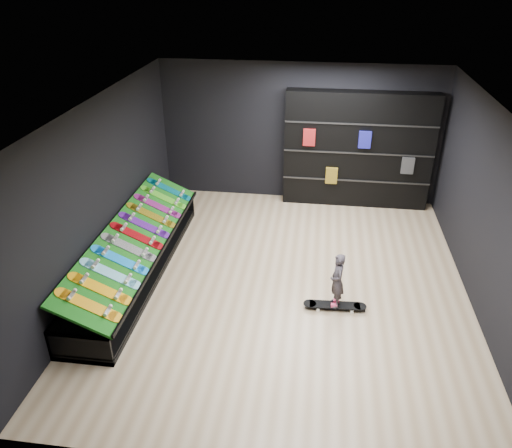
# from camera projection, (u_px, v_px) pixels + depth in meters

# --- Properties ---
(floor) EXTENTS (6.00, 7.00, 0.01)m
(floor) POSITION_uv_depth(u_px,v_px,m) (284.00, 284.00, 8.42)
(floor) COLOR tan
(floor) RESTS_ON ground
(ceiling) EXTENTS (6.00, 7.00, 0.01)m
(ceiling) POSITION_uv_depth(u_px,v_px,m) (289.00, 108.00, 6.99)
(ceiling) COLOR white
(ceiling) RESTS_ON ground
(wall_back) EXTENTS (6.00, 0.02, 3.00)m
(wall_back) POSITION_uv_depth(u_px,v_px,m) (299.00, 133.00, 10.76)
(wall_back) COLOR black
(wall_back) RESTS_ON ground
(wall_front) EXTENTS (6.00, 0.02, 3.00)m
(wall_front) POSITION_uv_depth(u_px,v_px,m) (256.00, 366.00, 4.65)
(wall_front) COLOR black
(wall_front) RESTS_ON ground
(wall_left) EXTENTS (0.02, 7.00, 3.00)m
(wall_left) POSITION_uv_depth(u_px,v_px,m) (101.00, 193.00, 8.06)
(wall_left) COLOR black
(wall_left) RESTS_ON ground
(wall_right) EXTENTS (0.02, 7.00, 3.00)m
(wall_right) POSITION_uv_depth(u_px,v_px,m) (489.00, 216.00, 7.35)
(wall_right) COLOR black
(wall_right) RESTS_ON ground
(display_rack) EXTENTS (0.90, 4.50, 0.50)m
(display_rack) POSITION_uv_depth(u_px,v_px,m) (137.00, 260.00, 8.60)
(display_rack) COLOR black
(display_rack) RESTS_ON ground
(turf_ramp) EXTENTS (0.92, 4.50, 0.46)m
(turf_ramp) POSITION_uv_depth(u_px,v_px,m) (137.00, 237.00, 8.37)
(turf_ramp) COLOR #0D530D
(turf_ramp) RESTS_ON display_rack
(back_shelving) EXTENTS (3.10, 0.36, 2.48)m
(back_shelving) POSITION_uv_depth(u_px,v_px,m) (358.00, 150.00, 10.58)
(back_shelving) COLOR black
(back_shelving) RESTS_ON ground
(floor_skateboard) EXTENTS (0.99, 0.27, 0.09)m
(floor_skateboard) POSITION_uv_depth(u_px,v_px,m) (335.00, 307.00, 7.79)
(floor_skateboard) COLOR black
(floor_skateboard) RESTS_ON ground
(child) EXTENTS (0.18, 0.23, 0.54)m
(child) POSITION_uv_depth(u_px,v_px,m) (336.00, 290.00, 7.64)
(child) COLOR black
(child) RESTS_ON floor_skateboard
(display_board_0) EXTENTS (0.93, 0.22, 0.50)m
(display_board_0) POSITION_uv_depth(u_px,v_px,m) (89.00, 305.00, 6.70)
(display_board_0) COLOR orange
(display_board_0) RESTS_ON turf_ramp
(display_board_1) EXTENTS (0.93, 0.22, 0.50)m
(display_board_1) POSITION_uv_depth(u_px,v_px,m) (100.00, 289.00, 7.03)
(display_board_1) COLOR yellow
(display_board_1) RESTS_ON turf_ramp
(display_board_2) EXTENTS (0.93, 0.22, 0.50)m
(display_board_2) POSITION_uv_depth(u_px,v_px,m) (111.00, 274.00, 7.36)
(display_board_2) COLOR #0CB2E5
(display_board_2) RESTS_ON turf_ramp
(display_board_3) EXTENTS (0.93, 0.22, 0.50)m
(display_board_3) POSITION_uv_depth(u_px,v_px,m) (120.00, 260.00, 7.69)
(display_board_3) COLOR blue
(display_board_3) RESTS_ON turf_ramp
(display_board_4) EXTENTS (0.93, 0.22, 0.50)m
(display_board_4) POSITION_uv_depth(u_px,v_px,m) (129.00, 247.00, 8.03)
(display_board_4) COLOR black
(display_board_4) RESTS_ON turf_ramp
(display_board_5) EXTENTS (0.93, 0.22, 0.50)m
(display_board_5) POSITION_uv_depth(u_px,v_px,m) (137.00, 236.00, 8.36)
(display_board_5) COLOR red
(display_board_5) RESTS_ON turf_ramp
(display_board_6) EXTENTS (0.93, 0.22, 0.50)m
(display_board_6) POSITION_uv_depth(u_px,v_px,m) (145.00, 225.00, 8.69)
(display_board_6) COLOR purple
(display_board_6) RESTS_ON turf_ramp
(display_board_7) EXTENTS (0.93, 0.22, 0.50)m
(display_board_7) POSITION_uv_depth(u_px,v_px,m) (151.00, 215.00, 9.02)
(display_board_7) COLOR yellow
(display_board_7) RESTS_ON turf_ramp
(display_board_8) EXTENTS (0.93, 0.22, 0.50)m
(display_board_8) POSITION_uv_depth(u_px,v_px,m) (158.00, 206.00, 9.35)
(display_board_8) COLOR #2626BF
(display_board_8) RESTS_ON turf_ramp
(display_board_9) EXTENTS (0.93, 0.22, 0.50)m
(display_board_9) POSITION_uv_depth(u_px,v_px,m) (164.00, 198.00, 9.68)
(display_board_9) COLOR green
(display_board_9) RESTS_ON turf_ramp
(display_board_10) EXTENTS (0.93, 0.22, 0.50)m
(display_board_10) POSITION_uv_depth(u_px,v_px,m) (169.00, 190.00, 10.02)
(display_board_10) COLOR #0C8C99
(display_board_10) RESTS_ON turf_ramp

